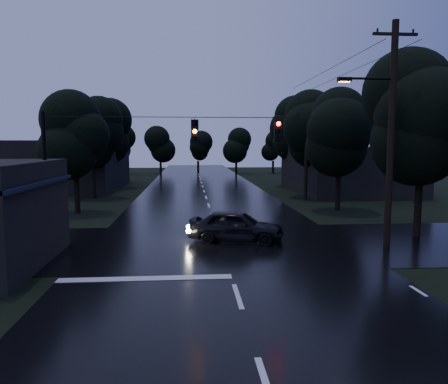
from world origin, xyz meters
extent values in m
cube|color=black|center=(0.00, 30.00, 0.00)|extent=(12.00, 120.00, 0.02)
cube|color=black|center=(0.00, 12.00, 0.00)|extent=(60.00, 9.00, 0.02)
cube|color=black|center=(-7.00, 9.00, 3.20)|extent=(0.30, 7.00, 0.15)
cylinder|color=black|center=(-7.20, 6.00, 1.50)|extent=(0.10, 0.10, 3.00)
cylinder|color=black|center=(-7.20, 12.00, 1.50)|extent=(0.10, 0.10, 3.00)
cube|color=#FFCA66|center=(-7.05, 7.50, 2.50)|extent=(0.06, 1.60, 0.50)
cube|color=#FFCA66|center=(-7.05, 10.20, 2.50)|extent=(0.06, 1.20, 0.50)
cube|color=black|center=(14.00, 34.00, 2.20)|extent=(10.00, 14.00, 4.40)
cube|color=black|center=(-14.00, 40.00, 2.50)|extent=(10.00, 16.00, 5.00)
cylinder|color=black|center=(7.50, 11.00, 5.00)|extent=(0.30, 0.30, 10.00)
cube|color=black|center=(7.50, 11.00, 9.40)|extent=(2.00, 0.12, 0.12)
cylinder|color=black|center=(6.40, 11.00, 7.50)|extent=(2.20, 0.10, 0.10)
cube|color=black|center=(5.30, 11.00, 7.45)|extent=(0.60, 0.25, 0.18)
cube|color=#FFB266|center=(5.30, 11.00, 7.35)|extent=(0.45, 0.18, 0.03)
cylinder|color=black|center=(8.30, 28.00, 3.75)|extent=(0.30, 0.30, 7.50)
cube|color=black|center=(8.30, 28.00, 6.90)|extent=(2.00, 0.12, 0.12)
cylinder|color=black|center=(-7.50, 11.00, 3.00)|extent=(0.18, 0.18, 6.00)
cylinder|color=black|center=(0.00, 11.00, 5.80)|extent=(15.00, 0.03, 0.03)
cube|color=black|center=(-1.20, 11.00, 5.20)|extent=(0.32, 0.25, 1.00)
sphere|color=orange|center=(-1.20, 10.85, 5.20)|extent=(0.18, 0.18, 0.18)
cube|color=black|center=(2.40, 11.00, 5.20)|extent=(0.32, 0.25, 1.00)
sphere|color=#FF0C07|center=(2.40, 10.85, 5.20)|extent=(0.18, 0.18, 0.18)
cylinder|color=black|center=(10.00, 13.00, 1.40)|extent=(0.36, 0.36, 2.80)
sphere|color=black|center=(10.00, 13.00, 4.80)|extent=(4.48, 4.48, 4.48)
sphere|color=black|center=(10.00, 13.00, 6.00)|extent=(4.48, 4.48, 4.48)
sphere|color=black|center=(10.00, 13.00, 7.20)|extent=(4.48, 4.48, 4.48)
cylinder|color=black|center=(-9.00, 22.00, 1.22)|extent=(0.36, 0.36, 2.45)
sphere|color=black|center=(-9.00, 22.00, 4.20)|extent=(3.92, 3.92, 3.92)
sphere|color=black|center=(-9.00, 22.00, 5.25)|extent=(3.92, 3.92, 3.92)
sphere|color=black|center=(-9.00, 22.00, 6.30)|extent=(3.92, 3.92, 3.92)
cylinder|color=black|center=(-9.60, 30.00, 1.31)|extent=(0.36, 0.36, 2.62)
sphere|color=black|center=(-9.60, 30.00, 4.50)|extent=(4.20, 4.20, 4.20)
sphere|color=black|center=(-9.60, 30.00, 5.62)|extent=(4.20, 4.20, 4.20)
sphere|color=black|center=(-9.60, 30.00, 6.75)|extent=(4.20, 4.20, 4.20)
cylinder|color=black|center=(-10.20, 40.00, 1.40)|extent=(0.36, 0.36, 2.80)
sphere|color=black|center=(-10.20, 40.00, 4.80)|extent=(4.48, 4.48, 4.48)
sphere|color=black|center=(-10.20, 40.00, 6.00)|extent=(4.48, 4.48, 4.48)
sphere|color=black|center=(-10.20, 40.00, 7.20)|extent=(4.48, 4.48, 4.48)
cylinder|color=black|center=(9.00, 22.00, 1.31)|extent=(0.36, 0.36, 2.62)
sphere|color=black|center=(9.00, 22.00, 4.50)|extent=(4.20, 4.20, 4.20)
sphere|color=black|center=(9.00, 22.00, 5.62)|extent=(4.20, 4.20, 4.20)
sphere|color=black|center=(9.00, 22.00, 6.75)|extent=(4.20, 4.20, 4.20)
cylinder|color=black|center=(9.60, 30.00, 1.40)|extent=(0.36, 0.36, 2.80)
sphere|color=black|center=(9.60, 30.00, 4.80)|extent=(4.48, 4.48, 4.48)
sphere|color=black|center=(9.60, 30.00, 6.00)|extent=(4.48, 4.48, 4.48)
sphere|color=black|center=(9.60, 30.00, 7.20)|extent=(4.48, 4.48, 4.48)
cylinder|color=black|center=(10.20, 40.00, 1.49)|extent=(0.36, 0.36, 2.97)
sphere|color=black|center=(10.20, 40.00, 5.10)|extent=(4.76, 4.76, 4.76)
sphere|color=black|center=(10.20, 40.00, 6.38)|extent=(4.76, 4.76, 4.76)
sphere|color=black|center=(10.20, 40.00, 7.65)|extent=(4.76, 4.76, 4.76)
imported|color=black|center=(0.77, 12.60, 0.77)|extent=(4.82, 2.89, 1.53)
camera|label=1|loc=(-1.45, -7.86, 4.65)|focal=35.00mm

